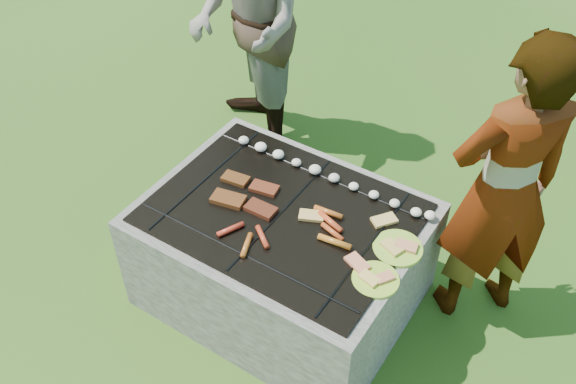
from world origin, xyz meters
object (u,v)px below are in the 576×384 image
object	(u,v)px
cook	(503,191)
bystander	(246,23)
fire_pit	(283,258)
plate_far	(398,248)
plate_near	(375,279)

from	to	relation	value
cook	bystander	xyz separation A→B (m)	(-1.79, 0.51, 0.08)
fire_pit	cook	size ratio (longest dim) A/B	0.82
fire_pit	cook	world-z (taller)	cook
bystander	fire_pit	bearing A→B (deg)	-6.54
plate_far	cook	distance (m)	0.54
fire_pit	plate_near	xyz separation A→B (m)	(0.56, -0.13, 0.33)
plate_far	bystander	xyz separation A→B (m)	(-1.49, 0.92, 0.26)
plate_near	plate_far	bearing A→B (deg)	89.77
plate_near	bystander	xyz separation A→B (m)	(-1.49, 1.14, 0.27)
plate_far	plate_near	xyz separation A→B (m)	(-0.00, -0.22, -0.00)
plate_near	cook	xyz separation A→B (m)	(0.30, 0.62, 0.19)
plate_far	cook	world-z (taller)	cook
fire_pit	bystander	size ratio (longest dim) A/B	0.74
cook	bystander	size ratio (longest dim) A/B	0.91
bystander	plate_near	bearing A→B (deg)	3.58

